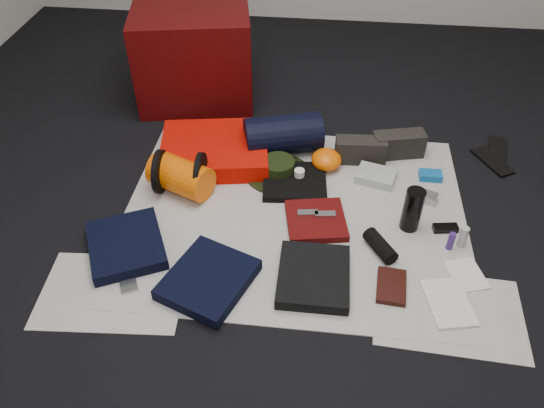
# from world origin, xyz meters

# --- Properties ---
(floor) EXTENTS (4.50, 4.50, 0.02)m
(floor) POSITION_xyz_m (0.00, 0.00, -0.01)
(floor) COLOR black
(floor) RESTS_ON ground
(newspaper_mat) EXTENTS (1.60, 1.30, 0.01)m
(newspaper_mat) POSITION_xyz_m (0.00, 0.00, 0.00)
(newspaper_mat) COLOR silver
(newspaper_mat) RESTS_ON floor
(newspaper_sheet_front_left) EXTENTS (0.61, 0.44, 0.00)m
(newspaper_sheet_front_left) POSITION_xyz_m (-0.70, -0.55, 0.00)
(newspaper_sheet_front_left) COLOR silver
(newspaper_sheet_front_left) RESTS_ON floor
(newspaper_sheet_front_right) EXTENTS (0.60, 0.43, 0.00)m
(newspaper_sheet_front_right) POSITION_xyz_m (0.65, -0.50, 0.00)
(newspaper_sheet_front_right) COLOR silver
(newspaper_sheet_front_right) RESTS_ON floor
(red_cabinet) EXTENTS (0.75, 0.66, 0.55)m
(red_cabinet) POSITION_xyz_m (-0.68, 1.01, 0.27)
(red_cabinet) COLOR #440405
(red_cabinet) RESTS_ON floor
(sleeping_pad) EXTENTS (0.62, 0.53, 0.10)m
(sleeping_pad) POSITION_xyz_m (-0.45, 0.38, 0.06)
(sleeping_pad) COLOR red
(sleeping_pad) RESTS_ON newspaper_mat
(stuff_sack) EXTENTS (0.34, 0.28, 0.18)m
(stuff_sack) POSITION_xyz_m (-0.56, 0.10, 0.09)
(stuff_sack) COLOR #EA5803
(stuff_sack) RESTS_ON newspaper_mat
(sack_strap_left) EXTENTS (0.02, 0.22, 0.22)m
(sack_strap_left) POSITION_xyz_m (-0.66, 0.10, 0.11)
(sack_strap_left) COLOR black
(sack_strap_left) RESTS_ON newspaper_mat
(sack_strap_right) EXTENTS (0.03, 0.22, 0.22)m
(sack_strap_right) POSITION_xyz_m (-0.46, 0.10, 0.11)
(sack_strap_right) COLOR black
(sack_strap_right) RESTS_ON newspaper_mat
(navy_duffel) EXTENTS (0.44, 0.31, 0.21)m
(navy_duffel) POSITION_xyz_m (-0.10, 0.48, 0.11)
(navy_duffel) COLOR black
(navy_duffel) RESTS_ON newspaper_mat
(boonie_brim) EXTENTS (0.42, 0.42, 0.01)m
(boonie_brim) POSITION_xyz_m (-0.11, 0.28, 0.01)
(boonie_brim) COLOR black
(boonie_brim) RESTS_ON newspaper_mat
(boonie_crown) EXTENTS (0.17, 0.17, 0.07)m
(boonie_crown) POSITION_xyz_m (-0.11, 0.28, 0.05)
(boonie_crown) COLOR black
(boonie_crown) RESTS_ON boonie_brim
(hiking_boot_left) EXTENTS (0.27, 0.12, 0.13)m
(hiking_boot_left) POSITION_xyz_m (0.31, 0.44, 0.07)
(hiking_boot_left) COLOR black
(hiking_boot_left) RESTS_ON newspaper_mat
(hiking_boot_right) EXTENTS (0.29, 0.16, 0.13)m
(hiking_boot_right) POSITION_xyz_m (0.51, 0.51, 0.07)
(hiking_boot_right) COLOR black
(hiking_boot_right) RESTS_ON newspaper_mat
(flip_flop_left) EXTENTS (0.20, 0.26, 0.01)m
(flip_flop_left) POSITION_xyz_m (1.01, 0.51, 0.01)
(flip_flop_left) COLOR black
(flip_flop_left) RESTS_ON floor
(flip_flop_right) EXTENTS (0.15, 0.26, 0.01)m
(flip_flop_right) POSITION_xyz_m (1.06, 0.62, 0.01)
(flip_flop_right) COLOR black
(flip_flop_right) RESTS_ON floor
(trousers_navy_a) EXTENTS (0.43, 0.45, 0.06)m
(trousers_navy_a) POSITION_xyz_m (-0.71, -0.32, 0.03)
(trousers_navy_a) COLOR black
(trousers_navy_a) RESTS_ON newspaper_mat
(trousers_navy_b) EXTENTS (0.42, 0.44, 0.06)m
(trousers_navy_b) POSITION_xyz_m (-0.32, -0.47, 0.03)
(trousers_navy_b) COLOR black
(trousers_navy_b) RESTS_ON newspaper_mat
(trousers_charcoal) EXTENTS (0.29, 0.33, 0.05)m
(trousers_charcoal) POSITION_xyz_m (0.11, -0.40, 0.03)
(trousers_charcoal) COLOR black
(trousers_charcoal) RESTS_ON newspaper_mat
(black_tshirt) EXTENTS (0.34, 0.32, 0.03)m
(black_tshirt) POSITION_xyz_m (-0.02, 0.21, 0.02)
(black_tshirt) COLOR black
(black_tshirt) RESTS_ON newspaper_mat
(red_shirt) EXTENTS (0.31, 0.31, 0.04)m
(red_shirt) POSITION_xyz_m (0.11, -0.06, 0.02)
(red_shirt) COLOR #500908
(red_shirt) RESTS_ON newspaper_mat
(orange_stuff_sack) EXTENTS (0.20, 0.20, 0.10)m
(orange_stuff_sack) POSITION_xyz_m (0.14, 0.36, 0.06)
(orange_stuff_sack) COLOR #EA5803
(orange_stuff_sack) RESTS_ON newspaper_mat
(first_aid_pouch) EXTENTS (0.22, 0.19, 0.05)m
(first_aid_pouch) POSITION_xyz_m (0.39, 0.29, 0.03)
(first_aid_pouch) COLOR #9DA59C
(first_aid_pouch) RESTS_ON newspaper_mat
(water_bottle) EXTENTS (0.10, 0.10, 0.21)m
(water_bottle) POSITION_xyz_m (0.53, -0.04, 0.11)
(water_bottle) COLOR black
(water_bottle) RESTS_ON newspaper_mat
(speaker) EXTENTS (0.15, 0.18, 0.07)m
(speaker) POSITION_xyz_m (0.39, -0.21, 0.04)
(speaker) COLOR black
(speaker) RESTS_ON newspaper_mat
(compact_camera) EXTENTS (0.12, 0.10, 0.04)m
(compact_camera) POSITION_xyz_m (0.62, 0.16, 0.03)
(compact_camera) COLOR #ABABAF
(compact_camera) RESTS_ON newspaper_mat
(cyan_case) EXTENTS (0.11, 0.07, 0.04)m
(cyan_case) POSITION_xyz_m (0.67, 0.33, 0.02)
(cyan_case) COLOR #0F599A
(cyan_case) RESTS_ON newspaper_mat
(toiletry_purple) EXTENTS (0.04, 0.04, 0.09)m
(toiletry_purple) POSITION_xyz_m (0.70, -0.15, 0.05)
(toiletry_purple) COLOR #3B2067
(toiletry_purple) RESTS_ON newspaper_mat
(toiletry_clear) EXTENTS (0.05, 0.05, 0.11)m
(toiletry_clear) POSITION_xyz_m (0.75, -0.13, 0.06)
(toiletry_clear) COLOR #9DA19D
(toiletry_clear) RESTS_ON newspaper_mat
(paperback_book) EXTENTS (0.13, 0.19, 0.03)m
(paperback_book) POSITION_xyz_m (0.43, -0.41, 0.02)
(paperback_book) COLOR black
(paperback_book) RESTS_ON newspaper_mat
(map_booklet) EXTENTS (0.21, 0.27, 0.01)m
(map_booklet) POSITION_xyz_m (0.65, -0.46, 0.01)
(map_booklet) COLOR silver
(map_booklet) RESTS_ON newspaper_mat
(map_printout) EXTENTS (0.18, 0.20, 0.01)m
(map_printout) POSITION_xyz_m (0.75, -0.30, 0.01)
(map_printout) COLOR silver
(map_printout) RESTS_ON newspaper_mat
(sunglasses) EXTENTS (0.12, 0.06, 0.03)m
(sunglasses) POSITION_xyz_m (0.69, -0.04, 0.02)
(sunglasses) COLOR black
(sunglasses) RESTS_ON newspaper_mat
(key_cluster) EXTENTS (0.09, 0.09, 0.01)m
(key_cluster) POSITION_xyz_m (-0.64, -0.52, 0.01)
(key_cluster) COLOR #ABABAF
(key_cluster) RESTS_ON newspaper_mat
(tape_roll) EXTENTS (0.05, 0.05, 0.04)m
(tape_roll) POSITION_xyz_m (0.00, 0.24, 0.05)
(tape_roll) COLOR silver
(tape_roll) RESTS_ON black_tshirt
(energy_bar_a) EXTENTS (0.10, 0.05, 0.01)m
(energy_bar_a) POSITION_xyz_m (0.07, -0.04, 0.05)
(energy_bar_a) COLOR #ABABAF
(energy_bar_a) RESTS_ON red_shirt
(energy_bar_b) EXTENTS (0.10, 0.05, 0.01)m
(energy_bar_b) POSITION_xyz_m (0.15, -0.04, 0.05)
(energy_bar_b) COLOR #ABABAF
(energy_bar_b) RESTS_ON red_shirt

